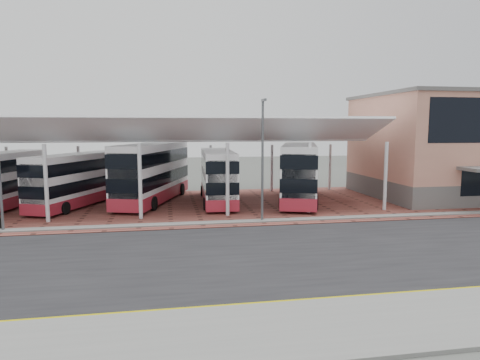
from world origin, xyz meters
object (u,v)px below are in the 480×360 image
(bus_3, at_px, (153,173))
(bus_5, at_px, (299,173))
(bus_2, at_px, (77,180))
(bus_4, at_px, (218,177))
(terminal, at_px, (468,145))

(bus_3, xyz_separation_m, bus_5, (12.13, -1.88, -0.04))
(bus_2, height_order, bus_4, bus_4)
(bus_2, xyz_separation_m, bus_3, (5.89, 0.99, 0.37))
(bus_3, bearing_deg, terminal, 15.61)
(bus_3, distance_m, bus_5, 12.27)
(bus_4, relative_size, bus_5, 0.89)
(terminal, relative_size, bus_2, 1.81)
(terminal, xyz_separation_m, bus_2, (-34.20, 0.34, -2.53))
(bus_4, height_order, bus_5, bus_5)
(terminal, bearing_deg, bus_4, 179.64)
(terminal, height_order, bus_3, terminal)
(terminal, relative_size, bus_4, 1.74)
(terminal, height_order, bus_4, terminal)
(bus_3, bearing_deg, bus_4, 5.64)
(bus_2, bearing_deg, bus_4, 22.32)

